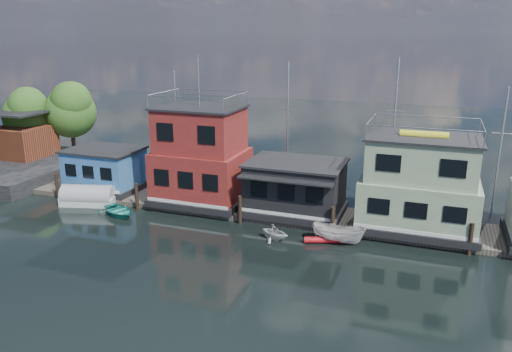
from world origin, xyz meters
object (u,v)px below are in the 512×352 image
at_px(dinghy_white, 274,232).
at_px(houseboat_red, 201,157).
at_px(red_kayak, 327,240).
at_px(houseboat_green, 419,185).
at_px(tarp_runabout, 89,197).
at_px(houseboat_dark, 295,187).
at_px(motorboat, 338,234).
at_px(dinghy_teal, 119,211).
at_px(houseboat_blue, 105,169).

bearing_deg(dinghy_white, houseboat_red, 73.84).
bearing_deg(red_kayak, houseboat_green, 16.38).
xyz_separation_m(houseboat_red, red_kayak, (11.43, -4.11, -3.87)).
distance_m(tarp_runabout, red_kayak, 20.41).
distance_m(houseboat_dark, motorboat, 5.97).
xyz_separation_m(houseboat_green, motorboat, (-4.83, -3.94, -2.83)).
relative_size(houseboat_green, dinghy_teal, 2.42).
distance_m(houseboat_blue, tarp_runabout, 3.58).
relative_size(houseboat_red, houseboat_dark, 1.60).
bearing_deg(dinghy_white, motorboat, -63.90).
distance_m(houseboat_red, dinghy_teal, 7.75).
height_order(houseboat_red, red_kayak, houseboat_red).
bearing_deg(tarp_runabout, houseboat_red, 4.45).
bearing_deg(dinghy_teal, dinghy_white, -63.01).
bearing_deg(houseboat_blue, houseboat_red, 0.00).
height_order(houseboat_dark, houseboat_green, houseboat_green).
bearing_deg(houseboat_blue, dinghy_white, -15.38).
bearing_deg(dinghy_white, houseboat_blue, 89.73).
xyz_separation_m(tarp_runabout, motorboat, (21.12, -0.75, 0.04)).
relative_size(houseboat_dark, tarp_runabout, 1.54).
relative_size(houseboat_blue, tarp_runabout, 1.33).
xyz_separation_m(houseboat_dark, tarp_runabout, (-16.96, -3.17, -1.74)).
bearing_deg(houseboat_dark, houseboat_blue, 179.94).
height_order(houseboat_red, motorboat, houseboat_red).
height_order(houseboat_dark, motorboat, houseboat_dark).
bearing_deg(dinghy_teal, houseboat_blue, 73.08).
relative_size(houseboat_red, dinghy_teal, 3.41).
xyz_separation_m(houseboat_red, tarp_runabout, (-8.96, -3.19, -3.42)).
xyz_separation_m(tarp_runabout, dinghy_teal, (3.81, -1.24, -0.32)).
relative_size(tarp_runabout, red_kayak, 1.54).
height_order(motorboat, red_kayak, motorboat).
bearing_deg(motorboat, houseboat_blue, 82.38).
relative_size(dinghy_white, red_kayak, 0.69).
relative_size(dinghy_white, motorboat, 0.58).
xyz_separation_m(houseboat_green, tarp_runabout, (-25.96, -3.19, -2.87)).
xyz_separation_m(houseboat_blue, dinghy_teal, (4.36, -4.43, -1.84)).
height_order(houseboat_blue, dinghy_teal, houseboat_blue).
xyz_separation_m(houseboat_green, red_kayak, (-5.57, -4.11, -3.32)).
relative_size(houseboat_blue, dinghy_teal, 1.84).
relative_size(houseboat_green, motorboat, 2.26).
distance_m(tarp_runabout, dinghy_white, 16.90).
xyz_separation_m(dinghy_teal, motorboat, (17.31, 0.49, 0.36)).
bearing_deg(houseboat_green, tarp_runabout, -172.99).
bearing_deg(dinghy_teal, houseboat_dark, -42.93).
bearing_deg(houseboat_dark, dinghy_white, -91.61).
height_order(houseboat_green, tarp_runabout, houseboat_green).
bearing_deg(houseboat_green, houseboat_dark, -179.88).
height_order(houseboat_blue, houseboat_red, houseboat_red).
bearing_deg(red_kayak, houseboat_blue, 148.87).
height_order(houseboat_red, dinghy_teal, houseboat_red).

